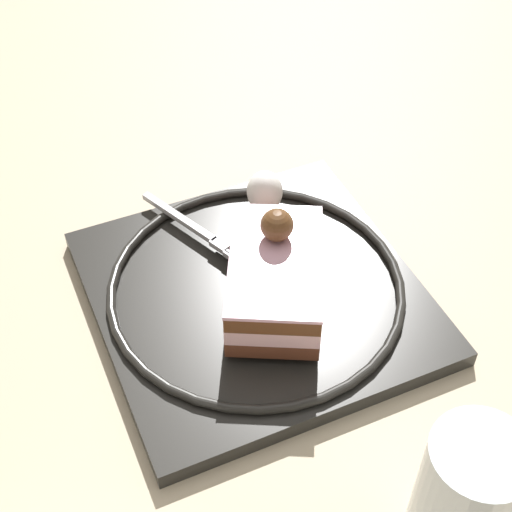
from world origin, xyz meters
name	(u,v)px	position (x,y,z in m)	size (l,w,h in m)	color
ground_plane	(250,278)	(0.00, 0.00, 0.00)	(2.40, 2.40, 0.00)	tan
dessert_plate	(256,293)	(0.01, 0.02, 0.01)	(0.28, 0.28, 0.02)	black
cake_slice	(275,277)	(0.01, 0.04, 0.04)	(0.12, 0.13, 0.07)	brown
whipped_cream_dollop	(265,191)	(-0.04, -0.05, 0.04)	(0.03, 0.03, 0.04)	white
fork	(202,233)	(0.02, -0.05, 0.02)	(0.04, 0.13, 0.00)	silver
drink_glass_far	(462,506)	(0.01, 0.25, 0.05)	(0.06, 0.06, 0.11)	silver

